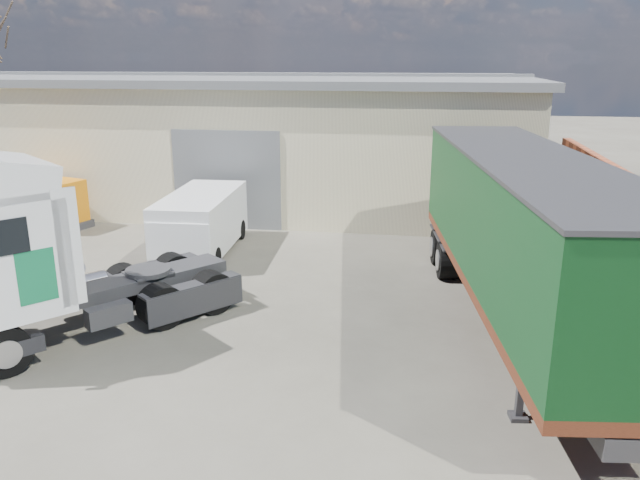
% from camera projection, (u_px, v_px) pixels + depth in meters
% --- Properties ---
extents(ground, '(120.00, 120.00, 0.00)m').
position_uv_depth(ground, '(178.00, 353.00, 13.32)').
color(ground, '#2B2923').
rests_on(ground, ground).
extents(warehouse, '(30.60, 12.60, 5.42)m').
position_uv_depth(warehouse, '(182.00, 135.00, 28.65)').
color(warehouse, beige).
rests_on(warehouse, ground).
extents(tractor_unit, '(5.95, 6.50, 4.37)m').
position_uv_depth(tractor_unit, '(40.00, 263.00, 13.38)').
color(tractor_unit, black).
rests_on(tractor_unit, ground).
extents(box_trailer, '(4.07, 12.37, 4.04)m').
position_uv_depth(box_trailer, '(522.00, 225.00, 13.96)').
color(box_trailer, '#2D2D30').
rests_on(box_trailer, ground).
extents(panel_van, '(2.16, 4.79, 1.92)m').
position_uv_depth(panel_van, '(200.00, 224.00, 19.81)').
color(panel_van, black).
rests_on(panel_van, ground).
extents(orange_skip, '(3.26, 2.54, 1.79)m').
position_uv_depth(orange_skip, '(46.00, 207.00, 22.96)').
color(orange_skip, '#2D2D30').
rests_on(orange_skip, ground).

